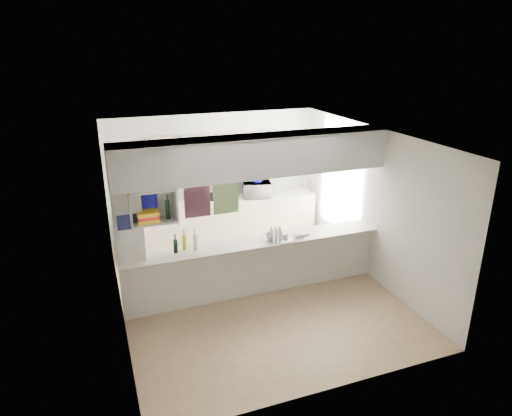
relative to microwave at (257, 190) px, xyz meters
name	(u,v)px	position (x,y,z in m)	size (l,w,h in m)	color
floor	(255,292)	(-0.80, -2.06, -1.07)	(4.80, 4.80, 0.00)	#8D6F52
ceiling	(255,136)	(-0.80, -2.06, 1.53)	(4.80, 4.80, 0.00)	white
wall_back	(214,178)	(-0.80, 0.34, 0.23)	(4.20, 4.20, 0.00)	silver
wall_left	(115,238)	(-2.90, -2.06, 0.23)	(4.80, 4.80, 0.00)	silver
wall_right	(371,203)	(1.30, -2.06, 0.23)	(4.80, 4.80, 0.00)	silver
servery_partition	(244,198)	(-0.98, -2.06, 0.59)	(4.20, 0.50, 2.60)	silver
cubby_shelf	(151,208)	(-2.37, -2.12, 0.64)	(0.65, 0.35, 0.50)	white
kitchen_run	(226,204)	(-0.64, 0.08, -0.25)	(3.60, 0.63, 2.24)	beige
microwave	(257,190)	(0.00, 0.00, 0.00)	(0.55, 0.38, 0.31)	white
bowl	(257,181)	(-0.02, -0.01, 0.18)	(0.23, 0.23, 0.06)	#0C0D8A
dish_rack	(278,234)	(-0.43, -2.12, -0.06)	(0.48, 0.38, 0.23)	silver
cup	(269,236)	(-0.57, -2.08, -0.09)	(0.13, 0.13, 0.11)	white
wine_bottles	(186,243)	(-1.90, -2.01, -0.03)	(0.37, 0.15, 0.33)	black
plastic_tubs	(290,235)	(-0.22, -2.10, -0.12)	(0.49, 0.23, 0.07)	silver
utensil_jar	(213,197)	(-0.91, 0.09, -0.08)	(0.11, 0.11, 0.16)	black
knife_block	(231,193)	(-0.52, 0.12, -0.05)	(0.10, 0.08, 0.20)	#523A1C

